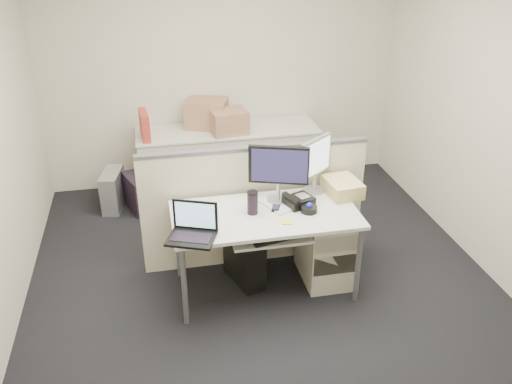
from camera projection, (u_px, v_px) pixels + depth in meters
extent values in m
cube|color=black|center=(265.00, 287.00, 4.68)|extent=(4.00, 4.50, 0.01)
cube|color=beige|center=(222.00, 68.00, 6.03)|extent=(4.00, 0.02, 2.70)
cube|color=beige|center=(392.00, 352.00, 2.10)|extent=(4.00, 0.02, 2.70)
cube|color=beige|center=(504.00, 123.00, 4.43)|extent=(0.02, 4.50, 2.70)
cube|color=silver|center=(265.00, 215.00, 4.35)|extent=(1.50, 0.75, 0.03)
cylinder|color=slate|center=(184.00, 286.00, 4.11)|extent=(0.04, 0.04, 0.70)
cylinder|color=slate|center=(178.00, 241.00, 4.68)|extent=(0.04, 0.04, 0.70)
cylinder|color=slate|center=(358.00, 265.00, 4.36)|extent=(0.04, 0.04, 0.70)
cylinder|color=slate|center=(332.00, 225.00, 4.93)|extent=(0.04, 0.04, 0.70)
cube|color=silver|center=(270.00, 236.00, 4.24)|extent=(0.62, 0.32, 0.02)
cube|color=#B7AD9F|center=(326.00, 245.00, 4.67)|extent=(0.40, 0.55, 0.65)
cube|color=beige|center=(254.00, 207.00, 4.82)|extent=(2.00, 0.06, 1.10)
cube|color=#B7AD9F|center=(228.00, 160.00, 6.20)|extent=(2.00, 0.60, 0.72)
cube|color=black|center=(279.00, 174.00, 4.42)|extent=(0.53, 0.34, 0.49)
cube|color=#B7B7BC|center=(315.00, 166.00, 4.58)|extent=(0.43, 0.40, 0.48)
cube|color=black|center=(191.00, 225.00, 3.93)|extent=(0.41, 0.37, 0.26)
cylinder|color=black|center=(309.00, 209.00, 4.36)|extent=(0.17, 0.17, 0.05)
cube|color=black|center=(299.00, 201.00, 4.46)|extent=(0.27, 0.25, 0.07)
cube|color=silver|center=(280.00, 204.00, 4.48)|extent=(0.34, 0.37, 0.01)
cube|color=yellow|center=(287.00, 222.00, 4.21)|extent=(0.09, 0.09, 0.01)
cylinder|color=black|center=(253.00, 203.00, 4.31)|extent=(0.09, 0.09, 0.18)
ellipsoid|color=gold|center=(296.00, 202.00, 4.48)|extent=(0.20, 0.11, 0.04)
cube|color=black|center=(276.00, 208.00, 4.41)|extent=(0.10, 0.13, 0.02)
cube|color=#D7BF79|center=(342.00, 187.00, 4.62)|extent=(0.30, 0.37, 0.13)
cube|color=black|center=(278.00, 236.00, 4.20)|extent=(0.46, 0.25, 0.02)
cube|color=black|center=(244.00, 259.00, 4.68)|extent=(0.31, 0.49, 0.43)
cube|color=black|center=(137.00, 193.00, 5.82)|extent=(0.30, 0.45, 0.39)
cube|color=#B7B7BC|center=(113.00, 190.00, 5.87)|extent=(0.26, 0.47, 0.42)
cube|color=tan|center=(207.00, 114.00, 6.02)|extent=(0.53, 0.46, 0.33)
cube|color=tan|center=(229.00, 123.00, 5.87)|extent=(0.42, 0.35, 0.28)
cube|color=#AF362A|center=(145.00, 126.00, 5.71)|extent=(0.11, 0.34, 0.31)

